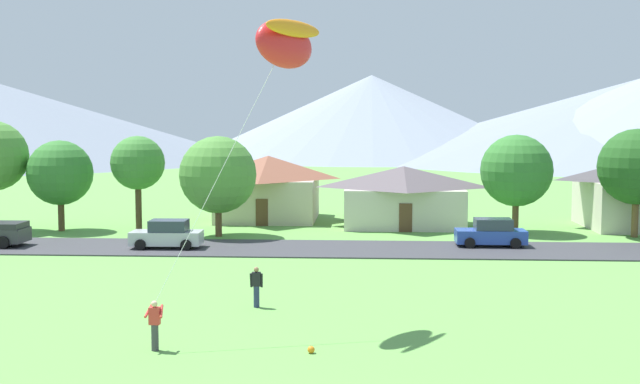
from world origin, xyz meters
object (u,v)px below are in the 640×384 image
Objects in this scene: tree_far_right at (218,175)px; tree_near_right at (637,167)px; parked_car_blue_mid_east at (491,233)px; watcher_person at (256,286)px; parked_car_silver_west_end at (167,235)px; soccer_ball at (311,350)px; tree_near_left at (60,173)px; kite_flyer_with_kite at (283,48)px; house_right_center at (403,195)px; tree_left_of_center at (516,171)px; tree_center at (138,163)px; house_left_center at (268,186)px.

tree_near_right is at bearing 2.64° from tree_far_right.
watcher_person is (-12.07, -16.32, 0.01)m from parked_car_blue_mid_east.
soccer_ball is at bearing -64.14° from parked_car_silver_west_end.
watcher_person is at bearing -52.53° from tree_near_left.
parked_car_blue_mid_east is at bearing -154.38° from tree_near_right.
kite_flyer_with_kite is at bearing -58.96° from watcher_person.
kite_flyer_with_kite reaches higher than watcher_person.
watcher_person is (-7.22, -25.99, -1.41)m from house_right_center.
house_right_center is at bearing 156.76° from tree_left_of_center.
kite_flyer_with_kite is 10.99m from soccer_ball.
tree_left_of_center is 7.77m from parked_car_blue_mid_east.
tree_left_of_center reaches higher than tree_near_left.
tree_center is 33.73m from tree_near_right.
kite_flyer_with_kite is at bearing -119.91° from parked_car_blue_mid_east.
parked_car_blue_mid_east is (15.23, -13.11, -1.73)m from house_left_center.
house_left_center is at bearing 74.06° from parked_car_silver_west_end.
tree_center is 1.57× the size of parked_car_silver_west_end.
kite_flyer_with_kite is at bearing -62.55° from tree_center.
tree_center reaches higher than soccer_ball.
tree_near_left is 11.69m from tree_far_right.
tree_far_right is (-20.07, -2.83, -0.18)m from tree_left_of_center.
house_right_center is (10.38, -3.44, -0.31)m from house_left_center.
kite_flyer_with_kite reaches higher than soccer_ball.
tree_near_left is 30.95m from kite_flyer_with_kite.
tree_near_left is at bearing 141.72° from parked_car_silver_west_end.
kite_flyer_with_kite reaches higher than tree_near_right.
parked_car_blue_mid_east is at bearing 60.09° from kite_flyer_with_kite.
soccer_ball is (19.51, -28.25, -3.96)m from tree_near_left.
parked_car_silver_west_end is (4.04, -7.87, -3.87)m from tree_center.
soccer_ball is (2.67, -6.28, -0.76)m from watcher_person.
watcher_person is (-22.25, -21.21, -3.78)m from tree_near_right.
house_left_center is at bearing 139.28° from parked_car_blue_mid_east.
tree_near_right is at bearing 43.62° from watcher_person.
house_right_center is 1.36× the size of tree_left_of_center.
soccer_ball is (8.00, -26.21, -4.00)m from tree_far_right.
parked_car_blue_mid_east is at bearing -40.72° from house_left_center.
tree_near_left is at bearing -151.37° from house_left_center.
tree_left_of_center reaches higher than house_left_center.
tree_far_right is at bearing 168.28° from parked_car_blue_mid_east.
parked_car_blue_mid_east is 0.37× the size of kite_flyer_with_kite.
tree_near_left is 0.94× the size of tree_left_of_center.
tree_center is (-26.19, -0.36, 0.45)m from tree_left_of_center.
tree_center is at bearing 177.96° from tree_near_right.
parked_car_silver_west_end is (-4.26, -14.90, -1.73)m from house_left_center.
parked_car_blue_mid_east is (19.49, 1.79, 0.00)m from parked_car_silver_west_end.
house_left_center is 5.13× the size of watcher_person.
tree_left_of_center is 28.20× the size of soccer_ball.
tree_far_right is at bearing -177.36° from tree_near_right.
tree_near_right is (25.41, -8.23, 2.07)m from house_left_center.
tree_left_of_center is at bearing 61.92° from kite_flyer_with_kite.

